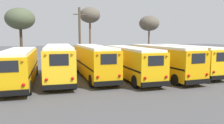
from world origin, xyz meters
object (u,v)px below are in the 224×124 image
school_bus_3 (131,62)px  bare_tree_2 (149,24)px  bare_tree_0 (20,19)px  school_bus_4 (162,60)px  school_bus_0 (19,65)px  school_bus_1 (59,62)px  school_bus_5 (184,58)px  utility_pole (80,36)px  school_bus_2 (93,60)px  bare_tree_1 (90,16)px

school_bus_3 → bare_tree_2: bare_tree_2 is taller
school_bus_3 → bare_tree_0: (-11.09, 13.26, 4.78)m
school_bus_4 → bare_tree_2: bare_tree_2 is taller
school_bus_0 → school_bus_1: (3.36, 0.49, 0.15)m
school_bus_1 → school_bus_3: bearing=-9.2°
school_bus_5 → bare_tree_0: 22.20m
school_bus_0 → school_bus_1: 3.40m
school_bus_3 → bare_tree_0: bare_tree_0 is taller
school_bus_1 → bare_tree_2: bare_tree_2 is taller
school_bus_5 → bare_tree_0: bearing=145.2°
school_bus_3 → utility_pole: utility_pole is taller
school_bus_1 → school_bus_2: (3.36, 0.38, -0.04)m
school_bus_2 → bare_tree_1: bare_tree_1 is taller
school_bus_0 → bare_tree_1: (9.43, 16.08, 5.87)m
bare_tree_1 → school_bus_3: bearing=-87.8°
school_bus_3 → school_bus_5: (6.72, 0.89, 0.02)m
school_bus_4 → bare_tree_0: (-14.45, 13.28, 4.74)m
utility_pole → bare_tree_1: (2.45, 4.72, 3.30)m
school_bus_5 → bare_tree_2: 13.23m
bare_tree_0 → bare_tree_2: bearing=-0.2°
school_bus_5 → school_bus_2: bearing=176.7°
school_bus_1 → school_bus_4: 10.14m
bare_tree_2 → bare_tree_1: bearing=159.2°
school_bus_1 → bare_tree_2: (15.21, 12.12, 4.39)m
school_bus_0 → bare_tree_2: (18.57, 12.62, 4.54)m
school_bus_0 → school_bus_1: size_ratio=1.06×
utility_pole → bare_tree_1: 6.26m
school_bus_0 → school_bus_4: school_bus_4 is taller
school_bus_0 → utility_pole: bearing=58.4°
bare_tree_0 → school_bus_4: bearing=-42.6°
school_bus_3 → bare_tree_2: 16.33m
school_bus_4 → bare_tree_1: bearing=103.5°
school_bus_2 → school_bus_3: school_bus_2 is taller
school_bus_0 → bare_tree_1: size_ratio=1.23×
school_bus_4 → school_bus_1: bearing=173.7°
school_bus_4 → utility_pole: bearing=118.4°
school_bus_0 → school_bus_3: bearing=-3.4°
school_bus_5 → school_bus_4: bearing=-164.8°
school_bus_4 → bare_tree_1: (-4.01, 16.70, 5.78)m
school_bus_2 → school_bus_4: school_bus_2 is taller
school_bus_2 → bare_tree_2: (11.85, 11.74, 4.43)m
school_bus_2 → utility_pole: size_ratio=1.31×
utility_pole → bare_tree_2: bearing=6.2°
school_bus_2 → bare_tree_1: bearing=79.9°
school_bus_1 → utility_pole: 11.71m
bare_tree_0 → school_bus_0: bearing=-85.5°
bare_tree_0 → bare_tree_1: 11.03m
school_bus_2 → school_bus_5: school_bus_2 is taller
school_bus_0 → school_bus_5: school_bus_5 is taller
school_bus_3 → bare_tree_1: bare_tree_1 is taller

